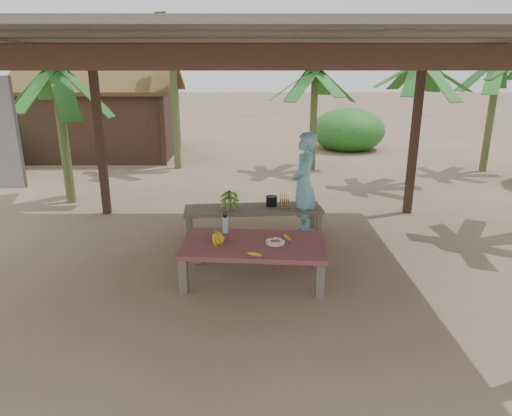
{
  "coord_description": "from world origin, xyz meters",
  "views": [
    {
      "loc": [
        -0.09,
        -5.79,
        2.66
      ],
      "look_at": [
        -0.04,
        0.07,
        0.8
      ],
      "focal_mm": 32.0,
      "sensor_mm": 36.0,
      "label": 1
    }
  ],
  "objects_px": {
    "plate": "(275,242)",
    "woman": "(304,184)",
    "cooking_pot": "(272,201)",
    "ripe_banana_bunch": "(214,236)",
    "work_table": "(254,248)",
    "water_flask": "(225,224)",
    "bench": "(253,211)"
  },
  "relations": [
    {
      "from": "ripe_banana_bunch",
      "to": "woman",
      "type": "xyz_separation_m",
      "value": [
        1.31,
        1.64,
        0.25
      ]
    },
    {
      "from": "work_table",
      "to": "water_flask",
      "type": "xyz_separation_m",
      "value": [
        -0.38,
        0.37,
        0.18
      ]
    },
    {
      "from": "plate",
      "to": "woman",
      "type": "distance_m",
      "value": 1.8
    },
    {
      "from": "work_table",
      "to": "woman",
      "type": "xyz_separation_m",
      "value": [
        0.8,
        1.67,
        0.39
      ]
    },
    {
      "from": "bench",
      "to": "plate",
      "type": "relative_size",
      "value": 9.27
    },
    {
      "from": "water_flask",
      "to": "plate",
      "type": "bearing_deg",
      "value": -31.46
    },
    {
      "from": "water_flask",
      "to": "ripe_banana_bunch",
      "type": "bearing_deg",
      "value": -110.25
    },
    {
      "from": "bench",
      "to": "water_flask",
      "type": "distance_m",
      "value": 1.32
    },
    {
      "from": "ripe_banana_bunch",
      "to": "plate",
      "type": "height_order",
      "value": "ripe_banana_bunch"
    },
    {
      "from": "plate",
      "to": "water_flask",
      "type": "distance_m",
      "value": 0.77
    },
    {
      "from": "bench",
      "to": "water_flask",
      "type": "relative_size",
      "value": 7.84
    },
    {
      "from": "work_table",
      "to": "bench",
      "type": "relative_size",
      "value": 0.84
    },
    {
      "from": "cooking_pot",
      "to": "woman",
      "type": "distance_m",
      "value": 0.59
    },
    {
      "from": "plate",
      "to": "woman",
      "type": "relative_size",
      "value": 0.15
    },
    {
      "from": "ripe_banana_bunch",
      "to": "water_flask",
      "type": "distance_m",
      "value": 0.37
    },
    {
      "from": "plate",
      "to": "woman",
      "type": "xyz_separation_m",
      "value": [
        0.53,
        1.69,
        0.31
      ]
    },
    {
      "from": "ripe_banana_bunch",
      "to": "cooking_pot",
      "type": "height_order",
      "value": "ripe_banana_bunch"
    },
    {
      "from": "cooking_pot",
      "to": "bench",
      "type": "bearing_deg",
      "value": -157.98
    },
    {
      "from": "water_flask",
      "to": "cooking_pot",
      "type": "relative_size",
      "value": 1.6
    },
    {
      "from": "ripe_banana_bunch",
      "to": "water_flask",
      "type": "bearing_deg",
      "value": 69.75
    },
    {
      "from": "work_table",
      "to": "water_flask",
      "type": "bearing_deg",
      "value": 140.7
    },
    {
      "from": "plate",
      "to": "woman",
      "type": "bearing_deg",
      "value": 72.62
    },
    {
      "from": "work_table",
      "to": "cooking_pot",
      "type": "distance_m",
      "value": 1.77
    },
    {
      "from": "plate",
      "to": "work_table",
      "type": "bearing_deg",
      "value": 174.66
    },
    {
      "from": "bench",
      "to": "water_flask",
      "type": "xyz_separation_m",
      "value": [
        -0.37,
        -1.25,
        0.22
      ]
    },
    {
      "from": "ripe_banana_bunch",
      "to": "work_table",
      "type": "bearing_deg",
      "value": -2.9
    },
    {
      "from": "cooking_pot",
      "to": "ripe_banana_bunch",
      "type": "bearing_deg",
      "value": -114.99
    },
    {
      "from": "ripe_banana_bunch",
      "to": "woman",
      "type": "distance_m",
      "value": 2.11
    },
    {
      "from": "work_table",
      "to": "bench",
      "type": "xyz_separation_m",
      "value": [
        -0.01,
        1.62,
        -0.04
      ]
    },
    {
      "from": "bench",
      "to": "work_table",
      "type": "bearing_deg",
      "value": -94.86
    },
    {
      "from": "ripe_banana_bunch",
      "to": "woman",
      "type": "height_order",
      "value": "woman"
    },
    {
      "from": "work_table",
      "to": "plate",
      "type": "xyz_separation_m",
      "value": [
        0.27,
        -0.03,
        0.08
      ]
    }
  ]
}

